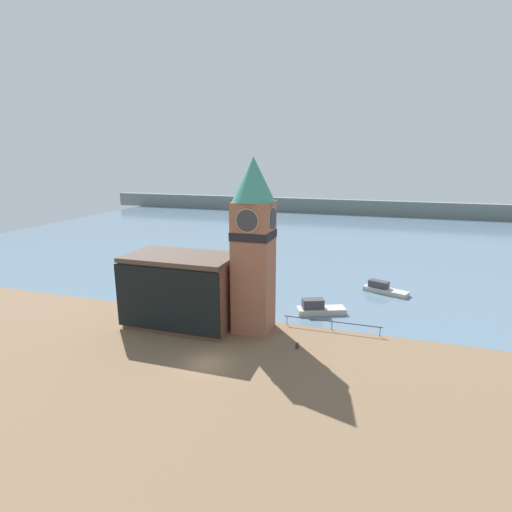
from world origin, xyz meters
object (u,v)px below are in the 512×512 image
pier_building (181,290)px  boat_near (318,308)px  clock_tower (254,242)px  boat_far (383,289)px  mooring_bollard_near (297,345)px

pier_building → boat_near: 17.36m
clock_tower → boat_far: size_ratio=2.92×
boat_near → mooring_bollard_near: size_ratio=9.91×
pier_building → boat_far: bearing=40.1°
boat_near → boat_far: (7.79, 10.97, -0.10)m
boat_near → boat_far: 13.46m
clock_tower → pier_building: size_ratio=1.54×
clock_tower → boat_near: size_ratio=3.04×
boat_near → boat_far: boat_near is taller
boat_far → clock_tower: bearing=-105.6°
boat_near → boat_far: bearing=32.3°
mooring_bollard_near → pier_building: bearing=171.7°
mooring_bollard_near → boat_far: bearing=68.6°
clock_tower → boat_far: clock_tower is taller
boat_far → boat_near: bearing=-103.1°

